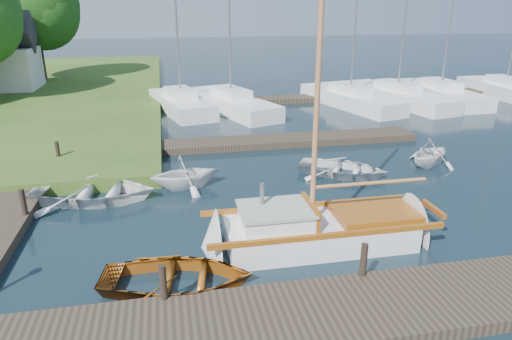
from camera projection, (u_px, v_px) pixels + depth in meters
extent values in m
plane|color=black|center=(256.00, 204.00, 14.96)|extent=(160.00, 160.00, 0.00)
cube|color=#2D251D|center=(314.00, 316.00, 9.38)|extent=(18.00, 2.20, 0.30)
cube|color=#2D251D|center=(10.00, 196.00, 15.26)|extent=(2.20, 18.00, 0.30)
cube|color=#2D251D|center=(270.00, 141.00, 21.26)|extent=(14.00, 1.60, 0.30)
cube|color=#2D251D|center=(352.00, 97.00, 31.49)|extent=(30.00, 1.60, 0.30)
cylinder|color=black|center=(163.00, 282.00, 9.56)|extent=(0.16, 0.16, 0.80)
cylinder|color=black|center=(364.00, 260.00, 10.39)|extent=(0.16, 0.16, 0.80)
cylinder|color=black|center=(23.00, 202.00, 13.42)|extent=(0.16, 0.16, 0.80)
cylinder|color=black|center=(58.00, 151.00, 18.02)|extent=(0.16, 0.16, 0.80)
cube|color=white|center=(318.00, 236.00, 12.43)|extent=(5.01, 2.03, 0.90)
cone|color=white|center=(420.00, 226.00, 12.98)|extent=(1.31, 1.97, 1.96)
cone|color=white|center=(210.00, 247.00, 11.90)|extent=(1.01, 1.96, 1.96)
cube|color=maroon|center=(308.00, 205.00, 13.12)|extent=(6.20, 0.15, 0.14)
cube|color=maroon|center=(331.00, 236.00, 11.39)|extent=(6.20, 0.15, 0.14)
cube|color=maroon|center=(434.00, 209.00, 12.87)|extent=(0.13, 1.10, 0.14)
cube|color=white|center=(275.00, 218.00, 11.98)|extent=(1.81, 1.41, 0.44)
cube|color=#9EB69C|center=(275.00, 209.00, 11.90)|extent=(1.91, 1.51, 0.08)
cube|color=maroon|center=(310.00, 212.00, 12.13)|extent=(0.13, 1.40, 0.60)
cylinder|color=slate|center=(262.00, 194.00, 12.01)|extent=(0.12, 0.12, 0.60)
cube|color=maroon|center=(374.00, 213.00, 12.53)|extent=(2.21, 1.51, 0.20)
cylinder|color=#9C6739|center=(319.00, 63.00, 10.80)|extent=(0.14, 0.14, 8.40)
cylinder|color=#9C6739|center=(370.00, 183.00, 12.19)|extent=(3.20, 0.12, 0.10)
imported|color=maroon|center=(177.00, 274.00, 10.47)|extent=(3.88, 3.06, 0.73)
imported|color=white|center=(92.00, 189.00, 15.12)|extent=(4.54, 3.62, 0.84)
imported|color=white|center=(185.00, 171.00, 16.09)|extent=(2.77, 2.50, 1.29)
imported|color=white|center=(342.00, 166.00, 17.43)|extent=(4.14, 3.84, 0.70)
imported|color=white|center=(431.00, 150.00, 18.39)|extent=(3.07, 2.95, 1.25)
cube|color=white|center=(181.00, 104.00, 27.68)|extent=(3.91, 7.39, 0.90)
cube|color=white|center=(180.00, 93.00, 27.44)|extent=(1.98, 2.75, 0.50)
cylinder|color=slate|center=(176.00, 7.00, 25.78)|extent=(0.12, 0.12, 10.19)
cube|color=white|center=(231.00, 104.00, 27.82)|extent=(4.96, 8.68, 0.90)
cube|color=white|center=(231.00, 92.00, 27.58)|extent=(2.33, 3.26, 0.50)
cylinder|color=slate|center=(229.00, 3.00, 25.84)|extent=(0.12, 0.12, 10.60)
cube|color=white|center=(350.00, 99.00, 29.09)|extent=(4.34, 8.59, 0.90)
cube|color=white|center=(351.00, 88.00, 28.85)|extent=(2.13, 3.17, 0.50)
cylinder|color=slate|center=(357.00, 0.00, 27.04)|extent=(0.12, 0.12, 11.03)
cube|color=white|center=(397.00, 97.00, 29.96)|extent=(4.09, 9.29, 0.90)
cube|color=white|center=(398.00, 86.00, 29.72)|extent=(2.05, 3.39, 0.50)
cylinder|color=slate|center=(405.00, 17.00, 28.24)|extent=(0.12, 0.12, 9.08)
cube|color=white|center=(440.00, 94.00, 30.76)|extent=(2.39, 8.35, 0.90)
cube|color=white|center=(442.00, 84.00, 30.52)|extent=(1.47, 2.94, 0.50)
cylinder|color=slate|center=(452.00, 8.00, 28.87)|extent=(0.12, 0.12, 10.10)
cube|color=white|center=(505.00, 91.00, 31.93)|extent=(2.25, 8.15, 0.90)
cube|color=white|center=(507.00, 81.00, 31.69)|extent=(1.42, 2.86, 0.50)
cylinder|color=#332114|center=(42.00, 56.00, 35.87)|extent=(0.36, 0.36, 3.67)
sphere|color=#164A14|center=(33.00, 5.00, 34.57)|extent=(6.73, 6.73, 6.73)
sphere|color=#164A14|center=(41.00, 12.00, 34.56)|extent=(5.71, 5.71, 5.71)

